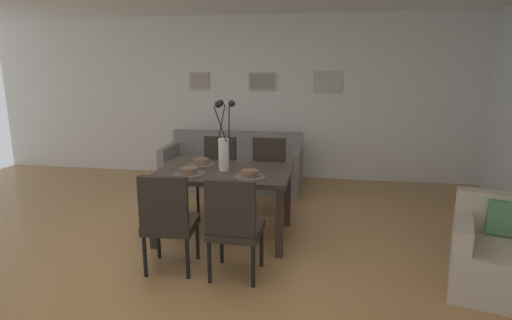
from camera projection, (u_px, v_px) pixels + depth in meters
name	position (u px, v px, depth m)	size (l,w,h in m)	color
ground_plane	(190.00, 260.00, 4.00)	(9.00, 9.00, 0.00)	#A87A47
back_wall_panel	(251.00, 98.00, 6.83)	(9.00, 0.10, 2.60)	silver
dining_table	(224.00, 178.00, 4.42)	(1.40, 0.95, 0.74)	#33261E
dining_chair_near_left	(168.00, 218.00, 3.67)	(0.47, 0.47, 0.92)	black
dining_chair_near_right	(218.00, 170.00, 5.35)	(0.45, 0.45, 0.92)	black
dining_chair_far_left	(234.00, 223.00, 3.54)	(0.45, 0.45, 0.92)	black
dining_chair_far_right	(268.00, 172.00, 5.26)	(0.45, 0.45, 0.92)	black
centerpiece_vase	(224.00, 144.00, 4.34)	(0.21, 0.23, 0.73)	silver
placemat_near_left	(189.00, 174.00, 4.24)	(0.32, 0.32, 0.01)	#4C4742
bowl_near_left	(189.00, 170.00, 4.24)	(0.17, 0.17, 0.07)	brown
placemat_near_right	(201.00, 164.00, 4.65)	(0.32, 0.32, 0.01)	#4C4742
bowl_near_right	(201.00, 161.00, 4.65)	(0.17, 0.17, 0.07)	brown
placemat_far_left	(250.00, 176.00, 4.14)	(0.32, 0.32, 0.01)	#4C4742
bowl_far_left	(250.00, 173.00, 4.13)	(0.17, 0.17, 0.07)	brown
sofa	(233.00, 168.00, 6.38)	(2.06, 0.84, 0.80)	gray
armchair	(505.00, 257.00, 3.43)	(0.99, 0.99, 0.75)	#B7A893
framed_picture_left	(199.00, 81.00, 6.85)	(0.33, 0.03, 0.29)	#B2ADA3
framed_picture_center	(262.00, 81.00, 6.67)	(0.43, 0.03, 0.28)	#B2ADA3
framed_picture_right	(328.00, 82.00, 6.50)	(0.43, 0.03, 0.32)	#B2ADA3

